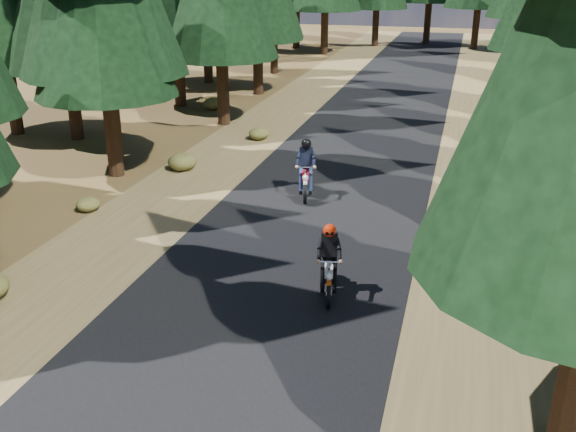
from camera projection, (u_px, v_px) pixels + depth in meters
The scene contains 8 objects.
ground at pixel (270, 286), 14.18m from camera, with size 120.00×120.00×0.00m, color #412F17.
road at pixel (320, 208), 18.65m from camera, with size 6.00×100.00×0.01m, color black.
shoulder_l at pixel (175, 194), 19.80m from camera, with size 3.20×100.00×0.01m, color brown.
shoulder_r at pixel (484, 224), 17.51m from camera, with size 3.20×100.00×0.01m, color brown.
log_near at pixel (549, 182), 20.29m from camera, with size 0.32×0.32×4.74m, color #4C4233.
understory_shrubs at pixel (379, 177), 20.36m from camera, with size 15.99×31.16×0.72m.
rider_lead at pixel (329, 272), 13.68m from camera, with size 0.89×1.82×1.56m.
rider_follow at pixel (306, 178), 19.38m from camera, with size 1.01×2.04×1.75m.
Camera 1 is at (3.75, -12.02, 6.73)m, focal length 40.00 mm.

